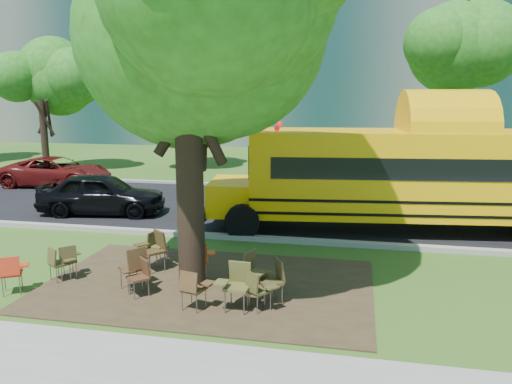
% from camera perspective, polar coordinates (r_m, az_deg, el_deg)
% --- Properties ---
extents(ground, '(160.00, 160.00, 0.00)m').
position_cam_1_polar(ground, '(11.80, -9.50, -9.22)').
color(ground, '#2B561B').
rests_on(ground, ground).
extents(dirt_patch, '(7.00, 4.50, 0.03)m').
position_cam_1_polar(dirt_patch, '(11.04, -5.52, -10.48)').
color(dirt_patch, '#382819').
rests_on(dirt_patch, ground).
extents(asphalt_road, '(80.00, 8.00, 0.04)m').
position_cam_1_polar(asphalt_road, '(18.23, -1.60, -1.75)').
color(asphalt_road, black).
rests_on(asphalt_road, ground).
extents(kerb_near, '(80.00, 0.25, 0.14)m').
position_cam_1_polar(kerb_near, '(14.47, -5.24, -4.99)').
color(kerb_near, gray).
rests_on(kerb_near, ground).
extents(kerb_far, '(80.00, 0.25, 0.14)m').
position_cam_1_polar(kerb_far, '(22.15, 0.83, 0.68)').
color(kerb_far, gray).
rests_on(kerb_far, ground).
extents(building_main, '(38.00, 16.00, 22.00)m').
position_cam_1_polar(building_main, '(48.35, -3.13, 19.29)').
color(building_main, slate).
rests_on(building_main, ground).
extents(bg_tree_0, '(5.20, 5.20, 7.18)m').
position_cam_1_polar(bg_tree_0, '(28.32, -23.44, 11.20)').
color(bg_tree_0, black).
rests_on(bg_tree_0, ground).
extents(bg_tree_2, '(4.80, 4.80, 6.62)m').
position_cam_1_polar(bg_tree_2, '(27.82, -7.56, 11.27)').
color(bg_tree_2, black).
rests_on(bg_tree_2, ground).
extents(bg_tree_3, '(5.60, 5.60, 7.84)m').
position_cam_1_polar(bg_tree_3, '(24.63, 21.32, 12.58)').
color(bg_tree_3, black).
rests_on(bg_tree_3, ground).
extents(school_bus, '(12.59, 4.10, 3.03)m').
position_cam_1_polar(school_bus, '(15.62, 19.93, 1.90)').
color(school_bus, '#F6AD07').
rests_on(school_bus, ground).
extents(chair_0, '(0.56, 0.68, 0.83)m').
position_cam_1_polar(chair_0, '(11.52, -26.12, -8.03)').
color(chair_0, red).
rests_on(chair_0, ground).
extents(chair_1, '(0.66, 0.52, 0.78)m').
position_cam_1_polar(chair_1, '(11.84, -21.70, -7.33)').
color(chair_1, '#4C4221').
rests_on(chair_1, ground).
extents(chair_2, '(0.65, 0.82, 0.96)m').
position_cam_1_polar(chair_2, '(10.80, -13.62, -7.98)').
color(chair_2, '#452F18').
rests_on(chair_2, ground).
extents(chair_3, '(0.68, 0.54, 0.79)m').
position_cam_1_polar(chair_3, '(10.54, -13.17, -9.06)').
color(chair_3, '#4C2D1B').
rests_on(chair_3, ground).
extents(chair_4, '(0.63, 0.49, 0.82)m').
position_cam_1_polar(chair_4, '(9.64, -7.18, -10.63)').
color(chair_4, '#50341C').
rests_on(chair_4, ground).
extents(chair_5, '(0.64, 0.55, 0.94)m').
position_cam_1_polar(chair_5, '(9.60, -2.22, -10.17)').
color(chair_5, brown).
rests_on(chair_5, ground).
extents(chair_6, '(0.74, 0.62, 0.91)m').
position_cam_1_polar(chair_6, '(9.91, 1.92, -9.59)').
color(chair_6, '#43391D').
rests_on(chair_6, ground).
extents(chair_7, '(0.68, 0.54, 0.79)m').
position_cam_1_polar(chair_7, '(9.56, 0.21, -10.87)').
color(chair_7, '#44401D').
rests_on(chair_7, ground).
extents(chair_8, '(0.54, 0.68, 0.80)m').
position_cam_1_polar(chair_8, '(11.92, -20.69, -7.09)').
color(chair_8, '#423A1C').
rests_on(chair_8, ground).
extents(chair_9, '(0.82, 0.65, 0.96)m').
position_cam_1_polar(chair_9, '(11.89, -11.52, -6.13)').
color(chair_9, '#443118').
rests_on(chair_9, ground).
extents(chair_10, '(0.48, 0.61, 0.82)m').
position_cam_1_polar(chair_10, '(12.30, -11.40, -5.94)').
color(chair_10, brown).
rests_on(chair_10, ground).
extents(chair_11, '(0.62, 0.65, 0.91)m').
position_cam_1_polar(chair_11, '(11.08, -6.51, -7.41)').
color(chair_11, '#D05116').
rests_on(chair_11, ground).
extents(chair_12, '(0.60, 0.76, 0.96)m').
position_cam_1_polar(chair_12, '(10.20, -0.19, -8.81)').
color(chair_12, brown).
rests_on(chair_12, ground).
extents(black_car, '(4.44, 2.29, 1.45)m').
position_cam_1_polar(black_car, '(17.85, -17.18, -0.21)').
color(black_car, black).
rests_on(black_car, ground).
extents(bg_car_red, '(4.96, 2.56, 1.34)m').
position_cam_1_polar(bg_car_red, '(24.07, -21.83, 2.16)').
color(bg_car_red, '#520E0E').
rests_on(bg_car_red, ground).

